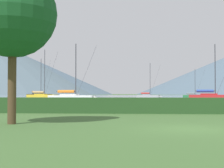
{
  "coord_description": "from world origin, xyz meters",
  "views": [
    {
      "loc": [
        -2.06,
        -14.64,
        1.5
      ],
      "look_at": [
        -7.8,
        55.13,
        3.39
      ],
      "focal_mm": 54.94,
      "sensor_mm": 36.0,
      "label": 1
    }
  ],
  "objects_px": {
    "park_tree": "(15,8)",
    "sailboat_slip_4": "(212,97)",
    "sailboat_slip_0": "(39,96)",
    "sailboat_slip_6": "(73,98)",
    "sailboat_slip_5": "(194,96)",
    "sailboat_slip_3": "(43,96)",
    "sailboat_slip_1": "(149,96)"
  },
  "relations": [
    {
      "from": "sailboat_slip_6",
      "to": "park_tree",
      "type": "xyz_separation_m",
      "value": [
        4.8,
        -38.53,
        4.98
      ]
    },
    {
      "from": "sailboat_slip_0",
      "to": "sailboat_slip_4",
      "type": "relative_size",
      "value": 1.18
    },
    {
      "from": "sailboat_slip_1",
      "to": "park_tree",
      "type": "bearing_deg",
      "value": -80.92
    },
    {
      "from": "sailboat_slip_1",
      "to": "sailboat_slip_3",
      "type": "relative_size",
      "value": 0.79
    },
    {
      "from": "sailboat_slip_0",
      "to": "sailboat_slip_5",
      "type": "relative_size",
      "value": 1.42
    },
    {
      "from": "sailboat_slip_0",
      "to": "sailboat_slip_1",
      "type": "relative_size",
      "value": 1.24
    },
    {
      "from": "sailboat_slip_1",
      "to": "sailboat_slip_0",
      "type": "bearing_deg",
      "value": -179.55
    },
    {
      "from": "sailboat_slip_4",
      "to": "park_tree",
      "type": "xyz_separation_m",
      "value": [
        -18.95,
        -46.34,
        4.94
      ]
    },
    {
      "from": "sailboat_slip_4",
      "to": "sailboat_slip_5",
      "type": "xyz_separation_m",
      "value": [
        2.71,
        38.73,
        -0.18
      ]
    },
    {
      "from": "park_tree",
      "to": "sailboat_slip_6",
      "type": "bearing_deg",
      "value": 97.1
    },
    {
      "from": "sailboat_slip_0",
      "to": "park_tree",
      "type": "xyz_separation_m",
      "value": [
        24.95,
        -87.44,
        4.91
      ]
    },
    {
      "from": "sailboat_slip_0",
      "to": "sailboat_slip_6",
      "type": "distance_m",
      "value": 52.9
    },
    {
      "from": "sailboat_slip_3",
      "to": "sailboat_slip_6",
      "type": "bearing_deg",
      "value": -57.99
    },
    {
      "from": "sailboat_slip_3",
      "to": "sailboat_slip_5",
      "type": "height_order",
      "value": "sailboat_slip_3"
    },
    {
      "from": "sailboat_slip_1",
      "to": "sailboat_slip_5",
      "type": "relative_size",
      "value": 1.15
    },
    {
      "from": "sailboat_slip_3",
      "to": "sailboat_slip_4",
      "type": "xyz_separation_m",
      "value": [
        37.16,
        -21.25,
        0.02
      ]
    },
    {
      "from": "sailboat_slip_1",
      "to": "sailboat_slip_6",
      "type": "height_order",
      "value": "sailboat_slip_1"
    },
    {
      "from": "sailboat_slip_1",
      "to": "sailboat_slip_5",
      "type": "distance_m",
      "value": 14.7
    },
    {
      "from": "sailboat_slip_1",
      "to": "park_tree",
      "type": "relative_size",
      "value": 1.21
    },
    {
      "from": "sailboat_slip_1",
      "to": "park_tree",
      "type": "xyz_separation_m",
      "value": [
        -8.43,
        -78.65,
        5.08
      ]
    },
    {
      "from": "sailboat_slip_4",
      "to": "sailboat_slip_6",
      "type": "xyz_separation_m",
      "value": [
        -23.75,
        -7.81,
        -0.05
      ]
    },
    {
      "from": "sailboat_slip_0",
      "to": "sailboat_slip_3",
      "type": "relative_size",
      "value": 0.98
    },
    {
      "from": "sailboat_slip_3",
      "to": "sailboat_slip_6",
      "type": "distance_m",
      "value": 32.0
    },
    {
      "from": "sailboat_slip_0",
      "to": "sailboat_slip_4",
      "type": "xyz_separation_m",
      "value": [
        43.9,
        -41.1,
        -0.02
      ]
    },
    {
      "from": "sailboat_slip_0",
      "to": "sailboat_slip_5",
      "type": "height_order",
      "value": "sailboat_slip_0"
    },
    {
      "from": "park_tree",
      "to": "sailboat_slip_5",
      "type": "bearing_deg",
      "value": 75.72
    },
    {
      "from": "sailboat_slip_5",
      "to": "sailboat_slip_3",
      "type": "bearing_deg",
      "value": -141.59
    },
    {
      "from": "park_tree",
      "to": "sailboat_slip_3",
      "type": "bearing_deg",
      "value": 105.07
    },
    {
      "from": "sailboat_slip_0",
      "to": "sailboat_slip_6",
      "type": "relative_size",
      "value": 1.28
    },
    {
      "from": "sailboat_slip_5",
      "to": "park_tree",
      "type": "distance_m",
      "value": 87.93
    },
    {
      "from": "park_tree",
      "to": "sailboat_slip_1",
      "type": "bearing_deg",
      "value": 83.88
    },
    {
      "from": "park_tree",
      "to": "sailboat_slip_4",
      "type": "bearing_deg",
      "value": 67.76
    }
  ]
}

